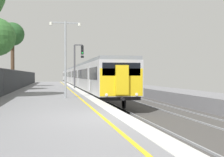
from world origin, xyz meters
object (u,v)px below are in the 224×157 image
object	(u,v)px
commuter_train_at_platform	(78,76)
signal_gantry	(77,61)
platform_lamp_mid	(65,52)
background_tree_left	(13,36)

from	to	relation	value
commuter_train_at_platform	signal_gantry	bearing A→B (deg)	-95.23
platform_lamp_mid	commuter_train_at_platform	bearing A→B (deg)	83.57
commuter_train_at_platform	signal_gantry	world-z (taller)	signal_gantry
signal_gantry	background_tree_left	bearing A→B (deg)	146.66
commuter_train_at_platform	background_tree_left	distance (m)	15.10
platform_lamp_mid	background_tree_left	bearing A→B (deg)	106.71
signal_gantry	platform_lamp_mid	distance (m)	13.66
commuter_train_at_platform	platform_lamp_mid	size ratio (longest dim) A/B	12.79
signal_gantry	background_tree_left	world-z (taller)	background_tree_left
signal_gantry	background_tree_left	distance (m)	9.41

